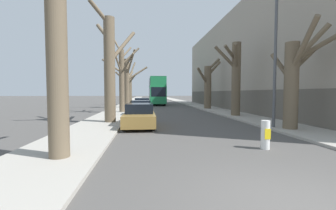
{
  "coord_description": "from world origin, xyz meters",
  "views": [
    {
      "loc": [
        -2.7,
        -3.65,
        2.07
      ],
      "look_at": [
        0.8,
        30.42,
        0.2
      ],
      "focal_mm": 24.0,
      "sensor_mm": 36.0,
      "label": 1
    }
  ],
  "objects": [
    {
      "name": "street_tree_right_2",
      "position": [
        5.12,
        23.74,
        2.97
      ],
      "size": [
        3.33,
        1.71,
        6.39
      ],
      "color": "brown",
      "rests_on": "ground"
    },
    {
      "name": "double_decker_bus",
      "position": [
        -0.64,
        35.61,
        2.61
      ],
      "size": [
        2.55,
        10.42,
        4.62
      ],
      "color": "#1E7F47",
      "rests_on": "ground"
    },
    {
      "name": "sidewalk_left",
      "position": [
        -5.62,
        50.0,
        0.06
      ],
      "size": [
        3.01,
        120.0,
        0.12
      ],
      "primitive_type": "cube",
      "color": "#A39E93",
      "rests_on": "ground"
    },
    {
      "name": "parked_car_1",
      "position": [
        -3.04,
        16.51,
        0.65
      ],
      "size": [
        1.85,
        4.31,
        1.37
      ],
      "color": "#9EA3AD",
      "rests_on": "ground"
    },
    {
      "name": "street_tree_left_3",
      "position": [
        -5.08,
        26.87,
        3.71
      ],
      "size": [
        5.91,
        3.55,
        7.62
      ],
      "color": "brown",
      "rests_on": "ground"
    },
    {
      "name": "street_tree_right_1",
      "position": [
        5.04,
        15.01,
        3.41
      ],
      "size": [
        2.37,
        1.96,
        6.37
      ],
      "color": "brown",
      "rests_on": "ground"
    },
    {
      "name": "sidewalk_right",
      "position": [
        5.62,
        50.0,
        0.06
      ],
      "size": [
        3.01,
        120.0,
        0.12
      ],
      "primitive_type": "cube",
      "color": "#A39E93",
      "rests_on": "ground"
    },
    {
      "name": "traffic_bollard",
      "position": [
        1.69,
        4.1,
        0.53
      ],
      "size": [
        0.32,
        0.33,
        1.06
      ],
      "color": "white",
      "rests_on": "ground"
    },
    {
      "name": "street_tree_left_2",
      "position": [
        -5.01,
        19.59,
        3.74
      ],
      "size": [
        2.85,
        3.5,
        7.81
      ],
      "color": "brown",
      "rests_on": "ground"
    },
    {
      "name": "street_tree_left_4",
      "position": [
        -5.27,
        34.41,
        3.07
      ],
      "size": [
        3.45,
        4.48,
        7.36
      ],
      "color": "brown",
      "rests_on": "ground"
    },
    {
      "name": "street_tree_right_0",
      "position": [
        5.29,
        7.65,
        2.86
      ],
      "size": [
        3.35,
        3.82,
        5.63
      ],
      "color": "brown",
      "rests_on": "ground"
    },
    {
      "name": "building_facade_right",
      "position": [
        12.12,
        22.86,
        5.74
      ],
      "size": [
        10.08,
        39.72,
        11.5
      ],
      "color": "#9E9384",
      "rests_on": "ground"
    },
    {
      "name": "parked_car_0",
      "position": [
        -3.04,
        10.07,
        0.67
      ],
      "size": [
        1.83,
        4.32,
        1.41
      ],
      "color": "olive",
      "rests_on": "ground"
    },
    {
      "name": "ground_plane",
      "position": [
        0.0,
        0.0,
        0.0
      ],
      "size": [
        300.0,
        300.0,
        0.0
      ],
      "primitive_type": "plane",
      "color": "#4C4947"
    },
    {
      "name": "street_tree_left_0",
      "position": [
        -5.22,
        3.41,
        4.29
      ],
      "size": [
        2.74,
        3.83,
        9.0
      ],
      "color": "brown",
      "rests_on": "ground"
    },
    {
      "name": "parked_car_2",
      "position": [
        -3.04,
        22.98,
        0.68
      ],
      "size": [
        1.84,
        4.48,
        1.44
      ],
      "color": "silver",
      "rests_on": "ground"
    },
    {
      "name": "lamp_post",
      "position": [
        4.48,
        8.35,
        4.92
      ],
      "size": [
        1.4,
        0.2,
        8.9
      ],
      "color": "#4C4F54",
      "rests_on": "ground"
    },
    {
      "name": "street_tree_left_1",
      "position": [
        -5.03,
        11.79,
        3.85
      ],
      "size": [
        2.97,
        3.34,
        7.92
      ],
      "color": "brown",
      "rests_on": "ground"
    }
  ]
}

